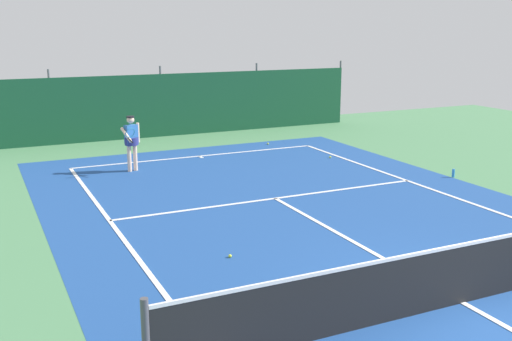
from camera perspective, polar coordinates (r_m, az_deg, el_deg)
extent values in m
plane|color=#4C8456|center=(10.15, 18.89, -11.74)|extent=(36.00, 36.00, 0.00)
cube|color=#1E478C|center=(10.15, 18.89, -11.72)|extent=(11.02, 26.60, 0.01)
cube|color=white|center=(19.95, -5.38, 1.36)|extent=(8.22, 0.10, 0.01)
cube|color=white|center=(15.05, 1.84, -2.65)|extent=(8.22, 0.10, 0.01)
cube|color=white|center=(10.14, 18.89, -11.69)|extent=(0.10, 12.80, 0.01)
cube|color=white|center=(19.81, -5.23, 1.28)|extent=(0.10, 0.30, 0.01)
cube|color=black|center=(9.96, 19.10, -9.26)|extent=(9.92, 0.03, 0.95)
cube|color=white|center=(9.78, 19.33, -6.56)|extent=(9.92, 0.04, 0.05)
cylinder|color=#47474C|center=(7.59, -10.35, -15.55)|extent=(0.10, 0.10, 1.10)
cube|color=#14472D|center=(23.58, -8.87, 6.08)|extent=(16.22, 0.06, 2.40)
cylinder|color=#595B60|center=(22.82, -18.77, 5.66)|extent=(0.08, 0.08, 2.70)
cylinder|color=#595B60|center=(23.62, -8.93, 6.46)|extent=(0.08, 0.08, 2.70)
cylinder|color=#595B60|center=(25.06, 0.06, 7.02)|extent=(0.08, 0.08, 2.70)
cylinder|color=#595B60|center=(27.03, 7.91, 7.38)|extent=(0.08, 0.08, 2.70)
cube|color=#234C1E|center=(24.24, -9.22, 4.72)|extent=(14.60, 0.70, 1.10)
cylinder|color=beige|center=(18.21, -11.33, 1.26)|extent=(0.12, 0.12, 0.82)
cylinder|color=beige|center=(18.11, -11.87, 1.17)|extent=(0.12, 0.12, 0.82)
cylinder|color=navy|center=(18.06, -11.67, 2.73)|extent=(0.40, 0.40, 0.22)
cube|color=#2D6BB7|center=(18.03, -11.70, 3.35)|extent=(0.40, 0.30, 0.56)
sphere|color=beige|center=(17.96, -11.77, 4.70)|extent=(0.22, 0.22, 0.22)
cylinder|color=black|center=(17.94, -11.78, 4.99)|extent=(0.23, 0.23, 0.04)
cylinder|color=beige|center=(18.14, -11.09, 3.54)|extent=(0.09, 0.09, 0.58)
cylinder|color=beige|center=(17.81, -12.15, 3.30)|extent=(0.24, 0.53, 0.41)
cylinder|color=black|center=(17.55, -11.77, 2.80)|extent=(0.11, 0.27, 0.13)
torus|color=teal|center=(17.51, -11.81, 3.50)|extent=(0.33, 0.21, 0.29)
sphere|color=#CCDB33|center=(11.34, -2.47, -8.07)|extent=(0.07, 0.07, 0.07)
sphere|color=#CCDB33|center=(19.76, 7.02, 1.27)|extent=(0.07, 0.07, 0.07)
sphere|color=#CCDB33|center=(21.84, 1.13, 2.55)|extent=(0.07, 0.07, 0.07)
cylinder|color=#338CD8|center=(18.02, 18.14, -0.23)|extent=(0.08, 0.08, 0.24)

